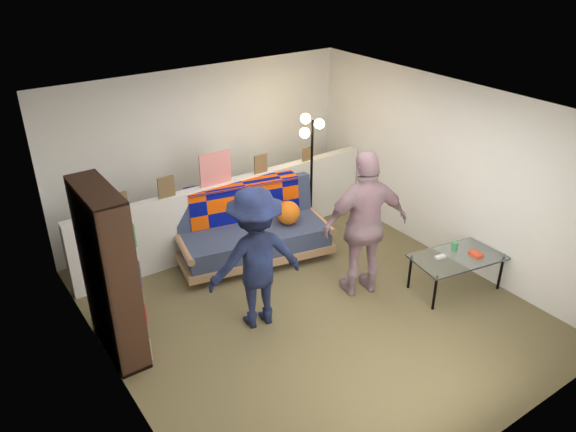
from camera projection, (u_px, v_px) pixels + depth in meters
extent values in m
plane|color=brown|center=(307.00, 307.00, 6.70)|extent=(5.00, 5.00, 0.00)
cube|color=silver|center=(204.00, 151.00, 7.98)|extent=(4.50, 0.10, 2.40)
cube|color=silver|center=(107.00, 284.00, 5.01)|extent=(0.10, 5.00, 2.40)
cube|color=silver|center=(447.00, 172.00, 7.29)|extent=(0.10, 5.00, 2.40)
cube|color=white|center=(311.00, 111.00, 5.60)|extent=(4.50, 5.00, 0.10)
cube|color=silver|center=(230.00, 213.00, 7.78)|extent=(4.45, 0.15, 1.00)
cube|color=brown|center=(120.00, 201.00, 6.73)|extent=(0.18, 0.02, 0.22)
cube|color=brown|center=(166.00, 187.00, 7.02)|extent=(0.22, 0.02, 0.28)
cube|color=silver|center=(215.00, 169.00, 7.34)|extent=(0.45, 0.02, 0.45)
cube|color=brown|center=(261.00, 164.00, 7.74)|extent=(0.20, 0.02, 0.26)
cube|color=brown|center=(307.00, 154.00, 8.16)|extent=(0.16, 0.02, 0.20)
cube|color=#A57750|center=(254.00, 248.00, 7.60)|extent=(2.17, 1.29, 0.11)
cube|color=#303B57|center=(255.00, 239.00, 7.47)|extent=(2.04, 1.12, 0.26)
cube|color=#303B57|center=(244.00, 205.00, 7.65)|extent=(1.94, 0.63, 0.61)
cylinder|color=#A57750|center=(182.00, 246.00, 7.13)|extent=(0.27, 0.91, 0.10)
cylinder|color=#A57750|center=(318.00, 218.00, 7.82)|extent=(0.27, 0.91, 0.10)
cube|color=#050F76|center=(246.00, 207.00, 7.58)|extent=(1.54, 0.41, 0.56)
cube|color=#050F76|center=(242.00, 183.00, 7.56)|extent=(1.58, 0.57, 0.03)
sphere|color=#CE5712|center=(288.00, 213.00, 7.51)|extent=(0.32, 0.32, 0.32)
cube|color=black|center=(95.00, 279.00, 5.54)|extent=(0.02, 0.94, 1.89)
cube|color=black|center=(126.00, 296.00, 5.27)|extent=(0.31, 0.02, 1.89)
cube|color=black|center=(95.00, 255.00, 5.95)|extent=(0.31, 0.02, 1.89)
cube|color=black|center=(95.00, 189.00, 5.18)|extent=(0.31, 0.94, 0.02)
cube|color=black|center=(122.00, 346.00, 6.03)|extent=(0.31, 0.94, 0.04)
cube|color=black|center=(115.00, 310.00, 5.81)|extent=(0.31, 0.90, 0.02)
cube|color=black|center=(109.00, 274.00, 5.61)|extent=(0.31, 0.90, 0.02)
cube|color=black|center=(103.00, 236.00, 5.41)|extent=(0.31, 0.90, 0.02)
cube|color=#B32329|center=(121.00, 332.00, 5.96)|extent=(0.23, 0.88, 0.31)
cube|color=#2754AB|center=(115.00, 296.00, 5.75)|extent=(0.23, 0.88, 0.29)
cube|color=gold|center=(109.00, 259.00, 5.54)|extent=(0.23, 0.88, 0.31)
cube|color=#2E7E3C|center=(102.00, 220.00, 5.34)|extent=(0.23, 0.88, 0.29)
cylinder|color=black|center=(435.00, 293.00, 6.56)|extent=(0.04, 0.04, 0.45)
cylinder|color=black|center=(500.00, 274.00, 6.93)|extent=(0.04, 0.04, 0.45)
cylinder|color=black|center=(410.00, 273.00, 6.95)|extent=(0.04, 0.04, 0.45)
cylinder|color=black|center=(473.00, 255.00, 7.33)|extent=(0.04, 0.04, 0.45)
cube|color=silver|center=(458.00, 257.00, 6.84)|extent=(1.20, 0.80, 0.02)
cube|color=silver|center=(440.00, 257.00, 6.79)|extent=(0.14, 0.08, 0.03)
cube|color=#EC4C29|center=(476.00, 254.00, 6.82)|extent=(0.14, 0.17, 0.04)
cylinder|color=#419D5A|center=(455.00, 246.00, 6.93)|extent=(0.09, 0.09, 0.11)
cylinder|color=black|center=(310.00, 231.00, 8.35)|extent=(0.32, 0.32, 0.03)
cylinder|color=black|center=(311.00, 179.00, 7.96)|extent=(0.05, 0.05, 1.72)
sphere|color=#FFC672|center=(305.00, 133.00, 7.57)|extent=(0.14, 0.14, 0.14)
sphere|color=#FFC672|center=(319.00, 124.00, 7.70)|extent=(0.14, 0.14, 0.14)
sphere|color=#FFC672|center=(306.00, 119.00, 7.64)|extent=(0.14, 0.14, 0.14)
imported|color=black|center=(256.00, 259.00, 6.09)|extent=(1.16, 0.79, 1.66)
imported|color=#C57F94|center=(365.00, 225.00, 6.60)|extent=(1.15, 0.73, 1.83)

